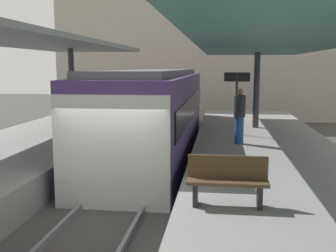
# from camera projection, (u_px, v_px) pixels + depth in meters

# --- Properties ---
(ground_plane) EXTENTS (80.00, 80.00, 0.00)m
(ground_plane) POSITION_uv_depth(u_px,v_px,m) (114.00, 217.00, 9.23)
(ground_plane) COLOR #383835
(platform_right) EXTENTS (4.40, 28.00, 1.00)m
(platform_right) POSITION_uv_depth(u_px,v_px,m) (285.00, 203.00, 8.68)
(platform_right) COLOR gray
(platform_right) RESTS_ON ground_plane
(track_ballast) EXTENTS (3.20, 28.00, 0.20)m
(track_ballast) POSITION_uv_depth(u_px,v_px,m) (113.00, 213.00, 9.21)
(track_ballast) COLOR #423F3D
(track_ballast) RESTS_ON ground_plane
(rail_near_side) EXTENTS (0.08, 28.00, 0.14)m
(rail_near_side) POSITION_uv_depth(u_px,v_px,m) (83.00, 204.00, 9.28)
(rail_near_side) COLOR slate
(rail_near_side) RESTS_ON track_ballast
(rail_far_side) EXTENTS (0.08, 28.00, 0.14)m
(rail_far_side) POSITION_uv_depth(u_px,v_px,m) (144.00, 207.00, 9.10)
(rail_far_side) COLOR slate
(rail_far_side) RESTS_ON track_ballast
(commuter_train) EXTENTS (2.78, 12.09, 3.10)m
(commuter_train) POSITION_uv_depth(u_px,v_px,m) (154.00, 113.00, 14.77)
(commuter_train) COLOR #472D6B
(commuter_train) RESTS_ON track_ballast
(canopy_right) EXTENTS (4.18, 21.00, 3.13)m
(canopy_right) POSITION_uv_depth(u_px,v_px,m) (282.00, 41.00, 9.54)
(canopy_right) COLOR #333335
(canopy_right) RESTS_ON platform_right
(platform_bench) EXTENTS (1.40, 0.41, 0.86)m
(platform_bench) POSITION_uv_depth(u_px,v_px,m) (227.00, 179.00, 7.02)
(platform_bench) COLOR black
(platform_bench) RESTS_ON platform_right
(platform_sign) EXTENTS (0.90, 0.08, 2.21)m
(platform_sign) POSITION_uv_depth(u_px,v_px,m) (237.00, 89.00, 14.21)
(platform_sign) COLOR #262628
(platform_sign) RESTS_ON platform_right
(passenger_near_bench) EXTENTS (0.36, 0.36, 1.74)m
(passenger_near_bench) POSITION_uv_depth(u_px,v_px,m) (239.00, 115.00, 12.60)
(passenger_near_bench) COLOR navy
(passenger_near_bench) RESTS_ON platform_right
(station_building_backdrop) EXTENTS (18.00, 6.00, 11.00)m
(station_building_backdrop) POSITION_uv_depth(u_px,v_px,m) (196.00, 36.00, 27.97)
(station_building_backdrop) COLOR #A89E8E
(station_building_backdrop) RESTS_ON ground_plane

